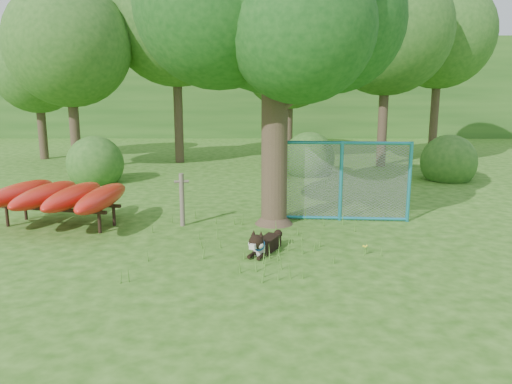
{
  "coord_description": "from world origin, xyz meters",
  "views": [
    {
      "loc": [
        0.26,
        -8.29,
        2.97
      ],
      "look_at": [
        0.2,
        1.2,
        1.0
      ],
      "focal_mm": 35.0,
      "sensor_mm": 36.0,
      "label": 1
    }
  ],
  "objects_px": {
    "kayak_rack": "(59,196)",
    "fence_section": "(341,181)",
    "husky_dog": "(264,244)",
    "oak_tree": "(273,1)"
  },
  "relations": [
    {
      "from": "fence_section",
      "to": "husky_dog",
      "type": "bearing_deg",
      "value": -122.41
    },
    {
      "from": "kayak_rack",
      "to": "fence_section",
      "type": "xyz_separation_m",
      "value": [
        6.22,
        0.54,
        0.23
      ]
    },
    {
      "from": "oak_tree",
      "to": "kayak_rack",
      "type": "height_order",
      "value": "oak_tree"
    },
    {
      "from": "husky_dog",
      "to": "oak_tree",
      "type": "bearing_deg",
      "value": 108.93
    },
    {
      "from": "husky_dog",
      "to": "fence_section",
      "type": "relative_size",
      "value": 0.34
    },
    {
      "from": "husky_dog",
      "to": "kayak_rack",
      "type": "bearing_deg",
      "value": -177.88
    },
    {
      "from": "kayak_rack",
      "to": "husky_dog",
      "type": "height_order",
      "value": "kayak_rack"
    },
    {
      "from": "husky_dog",
      "to": "fence_section",
      "type": "height_order",
      "value": "fence_section"
    },
    {
      "from": "husky_dog",
      "to": "fence_section",
      "type": "xyz_separation_m",
      "value": [
        1.77,
        2.37,
        0.73
      ]
    },
    {
      "from": "oak_tree",
      "to": "husky_dog",
      "type": "bearing_deg",
      "value": -95.6
    }
  ]
}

